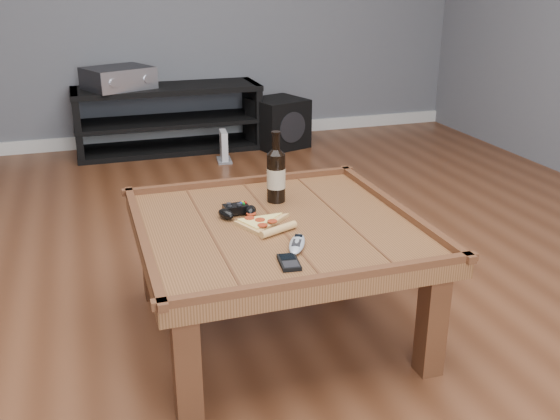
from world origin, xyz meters
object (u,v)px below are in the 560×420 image
object	(u,v)px
coffee_table	(277,238)
subwoofer	(278,123)
media_console	(169,119)
game_console	(224,148)
pizza_slice	(263,224)
game_controller	(237,211)
beer_bottle	(276,174)
remote_control	(297,244)
smartphone	(289,262)
av_receiver	(118,78)

from	to	relation	value
coffee_table	subwoofer	distance (m)	2.74
media_console	game_console	world-z (taller)	media_console
media_console	subwoofer	world-z (taller)	media_console
pizza_slice	game_controller	bearing A→B (deg)	93.05
beer_bottle	game_controller	bearing A→B (deg)	-149.81
remote_control	subwoofer	distance (m)	2.95
media_console	pizza_slice	xyz separation A→B (m)	(-0.06, -2.76, 0.21)
pizza_slice	game_console	size ratio (longest dim) A/B	1.41
media_console	game_controller	size ratio (longest dim) A/B	8.52
smartphone	coffee_table	bearing A→B (deg)	85.67
coffee_table	game_console	world-z (taller)	coffee_table
beer_bottle	smartphone	distance (m)	0.59
av_receiver	game_console	distance (m)	0.93
smartphone	remote_control	size ratio (longest dim) A/B	0.68
beer_bottle	smartphone	bearing A→B (deg)	-103.60
pizza_slice	remote_control	size ratio (longest dim) A/B	1.87
remote_control	av_receiver	bearing A→B (deg)	122.84
coffee_table	media_console	world-z (taller)	media_console
coffee_table	game_controller	xyz separation A→B (m)	(-0.12, 0.12, 0.08)
media_console	game_controller	xyz separation A→B (m)	(-0.12, -2.63, 0.23)
av_receiver	subwoofer	bearing A→B (deg)	-30.48
remote_control	av_receiver	distance (m)	2.99
beer_bottle	subwoofer	world-z (taller)	beer_bottle
subwoofer	game_console	size ratio (longest dim) A/B	2.11
subwoofer	beer_bottle	bearing A→B (deg)	-126.12
av_receiver	beer_bottle	bearing A→B (deg)	-104.09
remote_control	subwoofer	bearing A→B (deg)	99.60
game_controller	remote_control	world-z (taller)	game_controller
coffee_table	game_controller	world-z (taller)	game_controller
pizza_slice	remote_control	world-z (taller)	pizza_slice
media_console	subwoofer	size ratio (longest dim) A/B	2.92
game_controller	subwoofer	size ratio (longest dim) A/B	0.34
game_controller	av_receiver	world-z (taller)	av_receiver
coffee_table	beer_bottle	xyz separation A→B (m)	(0.07, 0.23, 0.17)
smartphone	game_console	distance (m)	2.71
beer_bottle	remote_control	bearing A→B (deg)	-98.76
av_receiver	game_controller	bearing A→B (deg)	-108.52
game_controller	pizza_slice	xyz separation A→B (m)	(0.06, -0.13, -0.01)
media_console	smartphone	distance (m)	3.09
media_console	game_console	size ratio (longest dim) A/B	6.17
media_console	pizza_slice	size ratio (longest dim) A/B	4.38
remote_control	game_console	world-z (taller)	remote_control
game_controller	game_console	distance (m)	2.28
subwoofer	smartphone	bearing A→B (deg)	-125.30
pizza_slice	media_console	bearing A→B (deg)	65.97
subwoofer	remote_control	bearing A→B (deg)	-124.71
media_console	remote_control	distance (m)	2.98
smartphone	game_console	world-z (taller)	smartphone
smartphone	game_console	size ratio (longest dim) A/B	0.51
pizza_slice	subwoofer	world-z (taller)	pizza_slice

